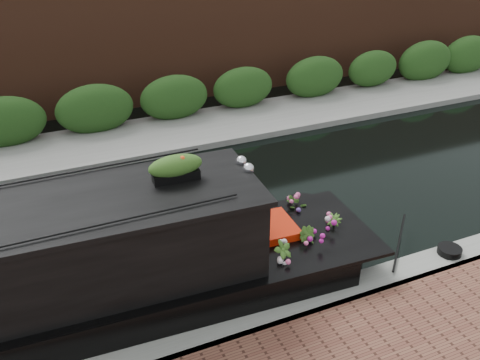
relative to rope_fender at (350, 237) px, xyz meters
name	(u,v)px	position (x,y,z in m)	size (l,w,h in m)	color
ground	(151,229)	(-3.29, 2.03, -0.18)	(80.00, 80.00, 0.00)	black
near_bank_coping	(211,343)	(-3.29, -1.27, -0.18)	(40.00, 0.60, 0.50)	gray
far_bank_path	(108,147)	(-3.29, 6.23, -0.18)	(40.00, 2.40, 0.34)	gray
far_hedge	(101,134)	(-3.29, 7.13, -0.18)	(40.00, 1.10, 2.80)	#204517
far_brick_wall	(88,109)	(-3.29, 9.23, -0.18)	(40.00, 1.00, 8.00)	#532D1C
rope_fender	(350,237)	(0.00, 0.00, 0.00)	(0.35, 0.35, 0.34)	brown
coiled_mooring_rope	(450,251)	(1.27, -1.22, 0.13)	(0.42, 0.42, 0.12)	black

